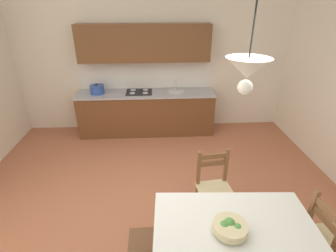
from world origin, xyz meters
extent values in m
cube|color=#A86042|center=(0.00, 0.00, -0.05)|extent=(6.17, 6.06, 0.10)
cube|color=silver|center=(0.00, 2.79, 2.08)|extent=(6.17, 0.12, 4.16)
cube|color=brown|center=(-0.18, 2.42, 0.43)|extent=(2.77, 0.60, 0.86)
cube|color=#9E9EA3|center=(-0.18, 2.41, 0.88)|extent=(2.80, 0.63, 0.04)
cube|color=silver|center=(-0.18, 2.72, 1.18)|extent=(2.77, 0.01, 0.55)
cube|color=brown|center=(-0.18, 2.55, 1.85)|extent=(2.55, 0.34, 0.70)
cube|color=black|center=(-0.18, 2.15, 0.04)|extent=(2.73, 0.02, 0.09)
cylinder|color=silver|center=(0.45, 2.42, 0.90)|extent=(0.34, 0.34, 0.02)
cylinder|color=silver|center=(0.45, 2.56, 1.01)|extent=(0.02, 0.02, 0.22)
cube|color=black|center=(-0.32, 2.42, 0.91)|extent=(0.52, 0.42, 0.01)
cylinder|color=silver|center=(-0.45, 2.32, 0.92)|extent=(0.11, 0.11, 0.01)
cylinder|color=silver|center=(-0.19, 2.32, 0.92)|extent=(0.11, 0.11, 0.01)
cylinder|color=silver|center=(-0.45, 2.52, 0.92)|extent=(0.11, 0.11, 0.01)
cylinder|color=silver|center=(-0.19, 2.52, 0.92)|extent=(0.11, 0.11, 0.01)
cylinder|color=#2D4C9E|center=(-1.15, 2.40, 0.98)|extent=(0.28, 0.28, 0.15)
cylinder|color=#2D4C9E|center=(-1.15, 2.40, 1.06)|extent=(0.29, 0.29, 0.02)
sphere|color=black|center=(-1.15, 2.40, 1.08)|extent=(0.04, 0.04, 0.04)
cube|color=brown|center=(0.68, -0.93, 0.74)|extent=(1.44, 0.88, 0.02)
cube|color=brown|center=(0.06, -0.55, 0.36)|extent=(0.07, 0.07, 0.73)
cube|color=brown|center=(1.34, -0.62, 0.36)|extent=(0.07, 0.07, 0.73)
cube|color=silver|center=(0.68, -0.93, 0.75)|extent=(1.50, 0.95, 0.00)
cube|color=silver|center=(0.71, -0.50, 0.69)|extent=(1.46, 0.08, 0.12)
cube|color=silver|center=(-0.04, -0.89, 0.69)|extent=(0.05, 0.87, 0.12)
cube|color=silver|center=(1.41, -0.97, 0.69)|extent=(0.05, 0.87, 0.12)
cube|color=#D1BC89|center=(0.72, -0.11, 0.43)|extent=(0.46, 0.46, 0.04)
cube|color=brown|center=(0.92, -0.27, 0.21)|extent=(0.05, 0.05, 0.41)
cube|color=brown|center=(0.56, -0.31, 0.21)|extent=(0.05, 0.05, 0.41)
cube|color=brown|center=(0.88, 0.08, 0.46)|extent=(0.05, 0.05, 0.93)
cube|color=brown|center=(0.52, 0.04, 0.46)|extent=(0.05, 0.05, 0.93)
cube|color=brown|center=(0.70, 0.06, 0.84)|extent=(0.32, 0.06, 0.07)
cube|color=brown|center=(0.70, 0.06, 0.74)|extent=(0.32, 0.06, 0.07)
cube|color=#D1BC89|center=(1.73, -0.90, 0.43)|extent=(0.45, 0.45, 0.04)
cube|color=brown|center=(1.90, -0.71, 0.21)|extent=(0.05, 0.05, 0.41)
cube|color=brown|center=(1.54, -0.73, 0.46)|extent=(0.05, 0.05, 0.93)
cube|color=brown|center=(1.55, -0.91, 0.84)|extent=(0.04, 0.32, 0.07)
cube|color=brown|center=(1.55, -0.91, 0.74)|extent=(0.04, 0.32, 0.07)
cylinder|color=beige|center=(0.61, -1.01, 0.77)|extent=(0.17, 0.17, 0.02)
cylinder|color=beige|center=(0.61, -1.01, 0.81)|extent=(0.30, 0.30, 0.07)
sphere|color=#4C8E3D|center=(0.56, -1.00, 0.82)|extent=(0.09, 0.09, 0.09)
sphere|color=#4C8E3D|center=(0.67, -1.03, 0.82)|extent=(0.08, 0.08, 0.08)
sphere|color=#4C8E3D|center=(0.61, -0.98, 0.83)|extent=(0.10, 0.10, 0.10)
cylinder|color=black|center=(0.64, -0.83, 2.48)|extent=(0.01, 0.01, 0.57)
cone|color=silver|center=(0.64, -0.83, 2.15)|extent=(0.32, 0.32, 0.14)
sphere|color=white|center=(0.64, -0.83, 2.01)|extent=(0.11, 0.11, 0.11)
camera|label=1|loc=(-0.02, -2.55, 2.57)|focal=27.14mm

